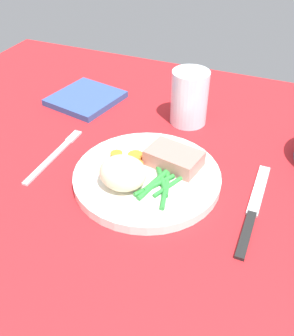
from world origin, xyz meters
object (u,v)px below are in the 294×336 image
fork (54,156)px  napkin (86,98)px  knife (253,210)px  water_glass (189,101)px  meat_portion (174,158)px  dinner_plate (147,177)px

fork → napkin: bearing=108.3°
knife → water_glass: 26.34cm
napkin → fork: bearing=-76.1°
fork → napkin: (-4.85, 19.64, 0.46)cm
knife → water_glass: water_glass is taller
meat_portion → fork: bearing=-169.2°
dinner_plate → water_glass: (0.40, 19.84, 3.62)cm
meat_portion → water_glass: (-2.74, 16.17, 1.53)cm
water_glass → napkin: (-22.61, -0.45, -3.76)cm
meat_portion → napkin: size_ratio=0.65×
fork → water_glass: water_glass is taller
fork → knife: knife is taller
fork → napkin: size_ratio=1.26×
napkin → water_glass: bearing=1.1°
meat_portion → dinner_plate: bearing=-130.6°
meat_portion → fork: meat_portion is taller
water_glass → napkin: 22.92cm
meat_portion → knife: bearing=-16.0°
dinner_plate → meat_portion: (3.14, 3.66, 2.09)cm
fork → knife: bearing=4.4°
dinner_plate → napkin: bearing=138.9°
fork → napkin: napkin is taller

